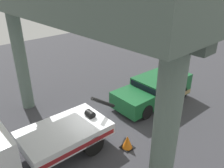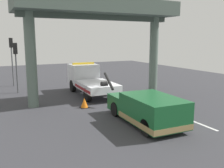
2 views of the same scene
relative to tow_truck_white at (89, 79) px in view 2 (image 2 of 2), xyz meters
The scene contains 10 objects.
ground_plane 3.92m from the tow_truck_white, behind, with size 60.00×40.00×0.10m, color #38383D.
lane_stripe_west 10.10m from the tow_truck_white, 165.76° to the right, with size 2.60×0.16×0.01m, color silver.
lane_stripe_mid 4.62m from the tow_truck_white, 146.43° to the right, with size 2.60×0.16×0.01m, color silver.
lane_stripe_east 3.57m from the tow_truck_white, 47.19° to the right, with size 2.60×0.16×0.01m, color silver.
tow_truck_white is the anchor object (origin of this frame).
towed_van_green 8.51m from the tow_truck_white, behind, with size 5.27×2.39×1.58m.
overpass_structure 5.55m from the tow_truck_white, behind, with size 3.60×11.69×7.21m.
traffic_light_near 6.27m from the tow_truck_white, 62.09° to the left, with size 0.39×0.32×4.16m.
traffic_light_far 8.50m from the tow_truck_white, 40.03° to the left, with size 0.39×0.32×4.58m.
traffic_cone_orange 4.57m from the tow_truck_white, 154.69° to the left, with size 0.55×0.55×0.66m.
Camera 2 is at (-15.34, 7.39, 4.45)m, focal length 39.93 mm.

